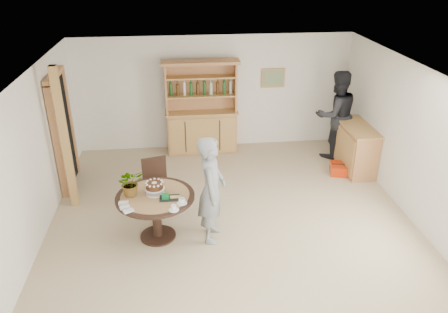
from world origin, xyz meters
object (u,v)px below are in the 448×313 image
(hutch, at_px, (202,121))
(red_suitcase, at_px, (346,169))
(teen_boy, at_px, (211,190))
(adult_person, at_px, (336,115))
(dining_chair, at_px, (156,182))
(sideboard, at_px, (355,147))
(dining_table, at_px, (156,204))

(hutch, xyz_separation_m, red_suitcase, (2.80, -1.46, -0.59))
(teen_boy, xyz_separation_m, adult_person, (2.86, 2.68, 0.09))
(dining_chair, relative_size, red_suitcase, 1.38)
(sideboard, xyz_separation_m, adult_person, (-0.24, 0.64, 0.48))
(dining_table, xyz_separation_m, red_suitcase, (3.71, 1.72, -0.50))
(dining_chair, bearing_deg, teen_boy, -60.83)
(sideboard, bearing_deg, dining_table, -153.86)
(teen_boy, bearing_deg, hutch, 9.21)
(dining_chair, height_order, red_suitcase, dining_chair)
(teen_boy, distance_m, red_suitcase, 3.47)
(hutch, relative_size, sideboard, 1.62)
(hutch, relative_size, dining_chair, 2.16)
(dining_table, distance_m, adult_person, 4.53)
(sideboard, distance_m, adult_person, 0.84)
(sideboard, height_order, adult_person, adult_person)
(dining_chair, bearing_deg, red_suitcase, -0.49)
(dining_table, relative_size, teen_boy, 0.70)
(hutch, relative_size, teen_boy, 1.19)
(dining_table, distance_m, dining_chair, 0.83)
(teen_boy, relative_size, adult_person, 0.90)
(dining_table, bearing_deg, teen_boy, -6.71)
(hutch, height_order, red_suitcase, hutch)
(sideboard, distance_m, dining_chair, 4.12)
(dining_table, distance_m, teen_boy, 0.89)
(hutch, relative_size, adult_person, 1.07)
(hutch, height_order, sideboard, hutch)
(sideboard, bearing_deg, red_suitcase, -137.89)
(hutch, bearing_deg, red_suitcase, -27.51)
(hutch, distance_m, sideboard, 3.29)
(red_suitcase, bearing_deg, adult_person, 105.28)
(dining_chair, height_order, adult_person, adult_person)
(teen_boy, bearing_deg, dining_table, 93.56)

